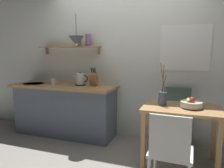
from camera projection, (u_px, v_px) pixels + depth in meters
The scene contains 13 objects.
ground_plane at pixel (113, 150), 3.17m from camera, with size 14.00×14.00×0.00m, color gray.
back_wall at pixel (138, 57), 3.51m from camera, with size 6.80×0.11×2.70m.
kitchen_counter at pixel (65, 109), 3.73m from camera, with size 1.83×0.63×0.88m.
wall_shelf at pixel (76, 45), 3.68m from camera, with size 1.15×0.20×0.34m.
dining_table at pixel (181, 118), 2.70m from camera, with size 0.94×0.63×0.75m.
dining_chair_near at pixel (170, 150), 2.11m from camera, with size 0.44×0.43×0.86m.
dining_chair_far at pixel (177, 115), 3.20m from camera, with size 0.44×0.40×0.91m.
fruit_bowl at pixel (191, 104), 2.63m from camera, with size 0.26×0.26×0.14m.
twig_vase at pixel (163, 98), 2.76m from camera, with size 0.10×0.10×0.54m.
electric_kettle at pixel (80, 79), 3.61m from camera, with size 0.26×0.18×0.22m.
knife_block at pixel (94, 79), 3.51m from camera, with size 0.11×0.17×0.31m.
coffee_mug_by_sink at pixel (53, 82), 3.71m from camera, with size 0.12×0.08×0.10m.
pendant_lamp at pixel (76, 41), 3.39m from camera, with size 0.25×0.25×0.49m.
Camera 1 is at (0.99, -2.82, 1.43)m, focal length 34.28 mm.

